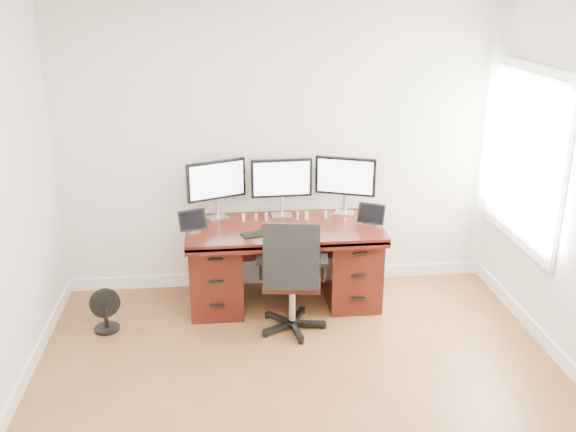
{
  "coord_description": "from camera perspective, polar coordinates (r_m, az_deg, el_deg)",
  "views": [
    {
      "loc": [
        -0.51,
        -3.4,
        2.74
      ],
      "look_at": [
        0.0,
        1.5,
        0.95
      ],
      "focal_mm": 40.0,
      "sensor_mm": 36.0,
      "label": 1
    }
  ],
  "objects": [
    {
      "name": "desk",
      "position": [
        5.75,
        -0.34,
        -4.01
      ],
      "size": [
        1.7,
        0.8,
        0.75
      ],
      "color": "#3D110C",
      "rests_on": "ground"
    },
    {
      "name": "figurine_blue",
      "position": [
        5.76,
        3.36,
        0.17
      ],
      "size": [
        0.03,
        0.03,
        0.07
      ],
      "color": "#63A7EF",
      "rests_on": "desk"
    },
    {
      "name": "keyboard",
      "position": [
        5.38,
        -0.62,
        -1.64
      ],
      "size": [
        0.3,
        0.14,
        0.01
      ],
      "primitive_type": "cube",
      "rotation": [
        0.0,
        0.0,
        0.05
      ],
      "color": "silver",
      "rests_on": "desk"
    },
    {
      "name": "tablet_left",
      "position": [
        5.5,
        -8.48,
        -0.53
      ],
      "size": [
        0.25,
        0.14,
        0.19
      ],
      "rotation": [
        0.0,
        0.0,
        0.33
      ],
      "color": "silver",
      "rests_on": "desk"
    },
    {
      "name": "figurine_orange",
      "position": [
        5.7,
        -3.98,
        -0.09
      ],
      "size": [
        0.03,
        0.03,
        0.07
      ],
      "color": "#F4BF52",
      "rests_on": "desk"
    },
    {
      "name": "ground",
      "position": [
        4.4,
        2.12,
        -18.6
      ],
      "size": [
        4.5,
        4.5,
        0.0
      ],
      "primitive_type": "plane",
      "color": "brown",
      "rests_on": "ground"
    },
    {
      "name": "phone",
      "position": [
        5.56,
        -0.64,
        -0.96
      ],
      "size": [
        0.14,
        0.08,
        0.01
      ],
      "primitive_type": "cube",
      "rotation": [
        0.0,
        0.0,
        0.11
      ],
      "color": "black",
      "rests_on": "desk"
    },
    {
      "name": "monitor_right",
      "position": [
        5.82,
        5.12,
        3.36
      ],
      "size": [
        0.53,
        0.23,
        0.53
      ],
      "rotation": [
        0.0,
        0.0,
        -0.37
      ],
      "color": "silver",
      "rests_on": "desk"
    },
    {
      "name": "drawing_tablet",
      "position": [
        5.4,
        -3.02,
        -1.65
      ],
      "size": [
        0.24,
        0.19,
        0.01
      ],
      "primitive_type": "cube",
      "rotation": [
        0.0,
        0.0,
        0.27
      ],
      "color": "black",
      "rests_on": "desk"
    },
    {
      "name": "monitor_center",
      "position": [
        5.74,
        -0.58,
        3.21
      ],
      "size": [
        0.55,
        0.15,
        0.53
      ],
      "rotation": [
        0.0,
        0.0,
        0.04
      ],
      "color": "silver",
      "rests_on": "desk"
    },
    {
      "name": "figurine_purple",
      "position": [
        5.73,
        0.88,
        0.08
      ],
      "size": [
        0.03,
        0.03,
        0.07
      ],
      "color": "#9B74D4",
      "rests_on": "desk"
    },
    {
      "name": "figurine_pink",
      "position": [
        5.71,
        -1.95,
        -0.02
      ],
      "size": [
        0.03,
        0.03,
        0.07
      ],
      "color": "pink",
      "rests_on": "desk"
    },
    {
      "name": "office_chair",
      "position": [
        5.3,
        0.35,
        -7.04
      ],
      "size": [
        0.61,
        0.61,
        1.01
      ],
      "rotation": [
        0.0,
        0.0,
        -0.14
      ],
      "color": "black",
      "rests_on": "ground"
    },
    {
      "name": "floor_fan",
      "position": [
        5.6,
        -15.94,
        -8.13
      ],
      "size": [
        0.25,
        0.21,
        0.37
      ],
      "rotation": [
        0.0,
        0.0,
        0.37
      ],
      "color": "black",
      "rests_on": "ground"
    },
    {
      "name": "back_wall",
      "position": [
        5.84,
        -0.76,
        6.2
      ],
      "size": [
        4.0,
        0.1,
        2.7
      ],
      "primitive_type": "cube",
      "color": "silver",
      "rests_on": "ground"
    },
    {
      "name": "figurine_yellow",
      "position": [
        5.74,
        1.66,
        0.11
      ],
      "size": [
        0.03,
        0.03,
        0.07
      ],
      "color": "#E7C76A",
      "rests_on": "desk"
    },
    {
      "name": "tablet_right",
      "position": [
        5.64,
        7.42,
        0.04
      ],
      "size": [
        0.24,
        0.18,
        0.19
      ],
      "rotation": [
        0.0,
        0.0,
        -0.51
      ],
      "color": "silver",
      "rests_on": "desk"
    },
    {
      "name": "trackpad",
      "position": [
        5.46,
        1.95,
        -1.36
      ],
      "size": [
        0.13,
        0.13,
        0.01
      ],
      "primitive_type": "cube",
      "rotation": [
        0.0,
        0.0,
        -0.18
      ],
      "color": "silver",
      "rests_on": "desk"
    },
    {
      "name": "monitor_left",
      "position": [
        5.72,
        -6.39,
        3.01
      ],
      "size": [
        0.52,
        0.24,
        0.53
      ],
      "rotation": [
        0.0,
        0.0,
        0.39
      ],
      "color": "silver",
      "rests_on": "desk"
    },
    {
      "name": "figurine_brown",
      "position": [
        5.7,
        -2.87,
        -0.05
      ],
      "size": [
        0.03,
        0.03,
        0.07
      ],
      "color": "#976C49",
      "rests_on": "desk"
    }
  ]
}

